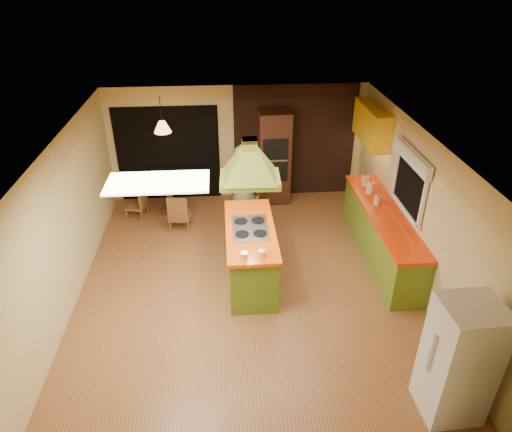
{
  "coord_description": "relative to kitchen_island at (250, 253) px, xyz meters",
  "views": [
    {
      "loc": [
        -0.32,
        -6.11,
        4.82
      ],
      "look_at": [
        0.17,
        0.23,
        1.15
      ],
      "focal_mm": 32.0,
      "sensor_mm": 36.0,
      "label": 1
    }
  ],
  "objects": [
    {
      "name": "ground",
      "position": [
        -0.07,
        -0.13,
        -0.5
      ],
      "size": [
        6.5,
        6.5,
        0.0
      ],
      "primitive_type": "plane",
      "color": "#925B30",
      "rests_on": "ground"
    },
    {
      "name": "room_walls",
      "position": [
        -0.07,
        -0.13,
        0.75
      ],
      "size": [
        5.5,
        6.5,
        6.5
      ],
      "color": "beige",
      "rests_on": "ground"
    },
    {
      "name": "ceiling_plane",
      "position": [
        -0.07,
        -0.13,
        2.0
      ],
      "size": [
        6.5,
        6.5,
        0.0
      ],
      "primitive_type": "plane",
      "rotation": [
        3.14,
        0.0,
        0.0
      ],
      "color": "silver",
      "rests_on": "room_walls"
    },
    {
      "name": "brick_panel",
      "position": [
        1.18,
        3.1,
        0.75
      ],
      "size": [
        2.64,
        0.03,
        2.5
      ],
      "primitive_type": "cube",
      "color": "#381E14",
      "rests_on": "ground"
    },
    {
      "name": "nook_opening",
      "position": [
        -1.57,
        3.1,
        0.55
      ],
      "size": [
        2.2,
        0.03,
        2.1
      ],
      "primitive_type": "cube",
      "color": "black",
      "rests_on": "ground"
    },
    {
      "name": "right_counter",
      "position": [
        2.38,
        0.47,
        -0.03
      ],
      "size": [
        0.62,
        3.05,
        0.92
      ],
      "color": "olive",
      "rests_on": "ground"
    },
    {
      "name": "upper_cabinets",
      "position": [
        2.5,
        2.07,
        1.45
      ],
      "size": [
        0.34,
        1.4,
        0.7
      ],
      "primitive_type": "cube",
      "color": "yellow",
      "rests_on": "room_walls"
    },
    {
      "name": "window_right",
      "position": [
        2.63,
        0.27,
        1.27
      ],
      "size": [
        0.12,
        1.35,
        1.06
      ],
      "color": "black",
      "rests_on": "room_walls"
    },
    {
      "name": "fluor_panel",
      "position": [
        -1.17,
        -1.33,
        1.99
      ],
      "size": [
        1.2,
        0.6,
        0.03
      ],
      "primitive_type": "cube",
      "color": "white",
      "rests_on": "ceiling_plane"
    },
    {
      "name": "kitchen_island",
      "position": [
        0.0,
        0.0,
        0.0
      ],
      "size": [
        0.8,
        1.97,
        1.0
      ],
      "rotation": [
        0.0,
        0.0,
        0.0
      ],
      "color": "#5D8220",
      "rests_on": "ground"
    },
    {
      "name": "range_hood",
      "position": [
        0.0,
        0.0,
        1.76
      ],
      "size": [
        0.93,
        0.69,
        0.78
      ],
      "rotation": [
        0.0,
        0.0,
        -0.04
      ],
      "color": "#646F1B",
      "rests_on": "ceiling_plane"
    },
    {
      "name": "man",
      "position": [
        -0.05,
        1.33,
        0.46
      ],
      "size": [
        0.79,
        0.61,
        1.9
      ],
      "primitive_type": "imported",
      "rotation": [
        0.0,
        0.0,
        2.89
      ],
      "color": "brown",
      "rests_on": "ground"
    },
    {
      "name": "refrigerator",
      "position": [
        2.19,
        -2.76,
        0.3
      ],
      "size": [
        0.68,
        0.65,
        1.6
      ],
      "primitive_type": "cube",
      "rotation": [
        0.0,
        0.0,
        0.04
      ],
      "color": "white",
      "rests_on": "ground"
    },
    {
      "name": "wall_oven",
      "position": [
        0.7,
        2.81,
        0.52
      ],
      "size": [
        0.69,
        0.62,
        2.03
      ],
      "rotation": [
        0.0,
        0.0,
        0.03
      ],
      "color": "#442216",
      "rests_on": "ground"
    },
    {
      "name": "dining_table",
      "position": [
        -1.55,
        2.41,
        -0.03
      ],
      "size": [
        0.89,
        0.89,
        0.67
      ],
      "rotation": [
        0.0,
        0.0,
        -0.04
      ],
      "color": "brown",
      "rests_on": "ground"
    },
    {
      "name": "chair_left",
      "position": [
        -2.25,
        2.31,
        -0.14
      ],
      "size": [
        0.48,
        0.48,
        0.71
      ],
      "primitive_type": null,
      "rotation": [
        0.0,
        0.0,
        -1.83
      ],
      "color": "brown",
      "rests_on": "ground"
    },
    {
      "name": "chair_near",
      "position": [
        -1.3,
        1.76,
        -0.12
      ],
      "size": [
        0.46,
        0.46,
        0.76
      ],
      "primitive_type": null,
      "rotation": [
        0.0,
        0.0,
        3.03
      ],
      "color": "brown",
      "rests_on": "ground"
    },
    {
      "name": "pendant_lamp",
      "position": [
        -1.55,
        2.41,
        1.4
      ],
      "size": [
        0.4,
        0.4,
        0.22
      ],
      "primitive_type": "cone",
      "rotation": [
        0.0,
        0.0,
        0.21
      ],
      "color": "#FF9E3F",
      "rests_on": "ceiling_plane"
    },
    {
      "name": "canister_large",
      "position": [
        2.33,
        1.21,
        0.53
      ],
      "size": [
        0.2,
        0.2,
        0.22
      ],
      "primitive_type": "cylinder",
      "rotation": [
        0.0,
        0.0,
        -0.42
      ],
      "color": "beige",
      "rests_on": "right_counter"
    },
    {
      "name": "canister_medium",
      "position": [
        2.33,
        1.54,
        0.52
      ],
      "size": [
        0.16,
        0.16,
        0.19
      ],
      "primitive_type": "cylinder",
      "rotation": [
        0.0,
        0.0,
        0.22
      ],
      "color": "beige",
      "rests_on": "right_counter"
    },
    {
      "name": "canister_small",
      "position": [
        2.33,
        0.75,
        0.5
      ],
      "size": [
        0.14,
        0.14,
        0.16
      ],
      "primitive_type": "cylinder",
      "rotation": [
        0.0,
        0.0,
        0.16
      ],
      "color": "beige",
      "rests_on": "right_counter"
    }
  ]
}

